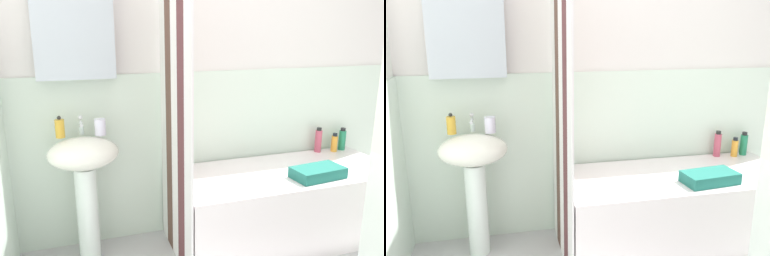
# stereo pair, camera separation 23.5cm
# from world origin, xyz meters

# --- Properties ---
(wall_back_tiled) EXTENTS (3.60, 0.18, 2.40)m
(wall_back_tiled) POSITION_xyz_m (-0.06, 1.26, 1.14)
(wall_back_tiled) COLOR silver
(wall_back_tiled) RESTS_ON ground_plane
(sink) EXTENTS (0.44, 0.34, 0.84)m
(sink) POSITION_xyz_m (-1.07, 1.03, 0.61)
(sink) COLOR white
(sink) RESTS_ON ground_plane
(faucet) EXTENTS (0.03, 0.12, 0.12)m
(faucet) POSITION_xyz_m (-1.07, 1.11, 0.90)
(faucet) COLOR silver
(faucet) RESTS_ON sink
(soap_dispenser) EXTENTS (0.06, 0.06, 0.14)m
(soap_dispenser) POSITION_xyz_m (-1.20, 1.09, 0.90)
(soap_dispenser) COLOR gold
(soap_dispenser) RESTS_ON sink
(toothbrush_cup) EXTENTS (0.07, 0.07, 0.10)m
(toothbrush_cup) POSITION_xyz_m (-0.96, 1.07, 0.89)
(toothbrush_cup) COLOR silver
(toothbrush_cup) RESTS_ON sink
(bathtub) EXTENTS (1.60, 0.69, 0.52)m
(bathtub) POSITION_xyz_m (0.30, 0.87, 0.26)
(bathtub) COLOR white
(bathtub) RESTS_ON ground_plane
(shower_curtain) EXTENTS (0.01, 0.69, 2.00)m
(shower_curtain) POSITION_xyz_m (-0.52, 0.87, 1.00)
(shower_curtain) COLOR white
(shower_curtain) RESTS_ON ground_plane
(shampoo_bottle) EXTENTS (0.06, 0.06, 0.19)m
(shampoo_bottle) POSITION_xyz_m (1.00, 1.16, 0.61)
(shampoo_bottle) COLOR #218057
(shampoo_bottle) RESTS_ON bathtub
(conditioner_bottle) EXTENTS (0.05, 0.05, 0.15)m
(conditioner_bottle) POSITION_xyz_m (0.90, 1.14, 0.59)
(conditioner_bottle) COLOR gold
(conditioner_bottle) RESTS_ON bathtub
(lotion_bottle) EXTENTS (0.05, 0.05, 0.20)m
(lotion_bottle) POSITION_xyz_m (0.77, 1.17, 0.62)
(lotion_bottle) COLOR #C44C64
(lotion_bottle) RESTS_ON bathtub
(towel_folded) EXTENTS (0.37, 0.22, 0.07)m
(towel_folded) POSITION_xyz_m (0.42, 0.69, 0.56)
(towel_folded) COLOR #20685C
(towel_folded) RESTS_ON bathtub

